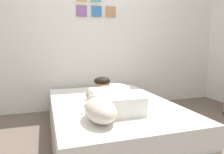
% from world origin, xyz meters
% --- Properties ---
extents(ground_plane, '(12.92, 12.92, 0.00)m').
position_xyz_m(ground_plane, '(0.00, 0.00, 0.00)').
color(ground_plane, '#66564C').
extents(back_wall, '(4.46, 0.12, 2.50)m').
position_xyz_m(back_wall, '(-0.00, 1.39, 1.25)').
color(back_wall, silver).
rests_on(back_wall, ground).
extents(bed, '(1.37, 2.02, 0.36)m').
position_xyz_m(bed, '(-0.09, 0.25, 0.18)').
color(bed, gray).
rests_on(bed, ground).
extents(pillow, '(0.52, 0.32, 0.11)m').
position_xyz_m(pillow, '(0.10, 0.81, 0.42)').
color(pillow, white).
rests_on(pillow, bed).
extents(person_lying, '(0.43, 0.92, 0.27)m').
position_xyz_m(person_lying, '(-0.15, 0.11, 0.47)').
color(person_lying, white).
rests_on(person_lying, bed).
extents(dog, '(0.26, 0.57, 0.21)m').
position_xyz_m(dog, '(-0.37, -0.28, 0.47)').
color(dog, beige).
rests_on(dog, bed).
extents(coffee_cup, '(0.12, 0.09, 0.07)m').
position_xyz_m(coffee_cup, '(0.09, 0.76, 0.40)').
color(coffee_cup, '#D84C47').
rests_on(coffee_cup, bed).
extents(cell_phone, '(0.07, 0.14, 0.01)m').
position_xyz_m(cell_phone, '(0.20, 0.26, 0.37)').
color(cell_phone, black).
rests_on(cell_phone, bed).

